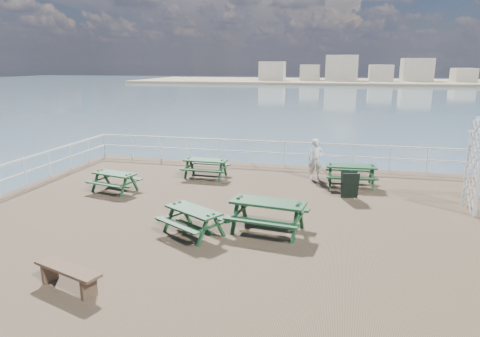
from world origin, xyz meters
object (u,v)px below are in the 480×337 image
picnic_table_b (206,164)px  picnic_table_d (193,216)px  picnic_table_a (114,178)px  flat_bench_near (68,273)px  picnic_table_e (268,210)px  person (316,159)px  picnic_table_c (351,171)px

picnic_table_b → picnic_table_d: bearing=-73.5°
picnic_table_a → picnic_table_d: 5.09m
picnic_table_a → flat_bench_near: 6.85m
picnic_table_a → picnic_table_e: size_ratio=0.84×
flat_bench_near → picnic_table_d: bearing=83.7°
flat_bench_near → picnic_table_b: bearing=108.2°
picnic_table_b → person: (4.27, 0.66, 0.28)m
picnic_table_d → flat_bench_near: picnic_table_d is taller
picnic_table_c → picnic_table_d: bearing=-129.3°
picnic_table_a → picnic_table_b: 3.64m
picnic_table_b → picnic_table_e: 6.03m
picnic_table_b → picnic_table_c: picnic_table_c is taller
picnic_table_c → flat_bench_near: size_ratio=1.13×
picnic_table_a → person: person is taller
picnic_table_c → picnic_table_e: size_ratio=0.87×
picnic_table_d → picnic_table_e: (1.89, 0.65, 0.11)m
picnic_table_b → flat_bench_near: (-0.07, -8.94, -0.17)m
flat_bench_near → person: bearing=84.3°
person → flat_bench_near: bearing=-128.3°
picnic_table_a → picnic_table_c: size_ratio=0.96×
picnic_table_b → picnic_table_e: size_ratio=0.80×
flat_bench_near → person: person is taller
picnic_table_a → picnic_table_d: size_ratio=0.88×
picnic_table_c → picnic_table_e: (-2.26, -5.09, 0.05)m
picnic_table_e → flat_bench_near: picnic_table_e is taller
picnic_table_a → flat_bench_near: picnic_table_a is taller
picnic_table_c → picnic_table_b: bearing=177.4°
picnic_table_a → person: size_ratio=1.14×
picnic_table_e → picnic_table_c: bearing=73.9°
picnic_table_a → picnic_table_c: (8.18, 2.65, 0.07)m
picnic_table_a → flat_bench_near: bearing=-54.7°
picnic_table_a → picnic_table_c: bearing=31.7°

